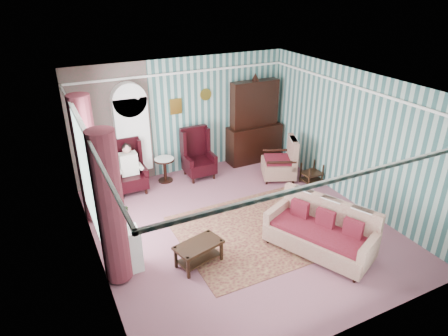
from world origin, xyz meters
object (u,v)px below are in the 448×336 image
wingback_right (199,154)px  plant_stand (124,251)px  round_side_table (165,170)px  coffee_table (199,254)px  sofa (321,226)px  seated_woman (129,169)px  bookcase (133,140)px  dresser_hutch (255,119)px  wingback_left (129,167)px  nest_table (312,173)px  floral_armchair (279,161)px

wingback_right → plant_stand: 3.76m
round_side_table → coffee_table: (-0.51, -3.30, -0.09)m
plant_stand → sofa: (3.30, -1.06, 0.17)m
seated_woman → sofa: seated_woman is taller
bookcase → dresser_hutch: dresser_hutch is taller
wingback_left → sofa: 4.55m
coffee_table → plant_stand: bearing=161.5°
bookcase → wingback_left: 0.68m
bookcase → dresser_hutch: 3.25m
coffee_table → seated_woman: bearing=97.1°
nest_table → coffee_table: bearing=-156.5°
wingback_right → round_side_table: 0.92m
round_side_table → plant_stand: (-1.70, -2.90, 0.10)m
bookcase → sofa: 4.79m
dresser_hutch → wingback_right: bearing=-171.2°
sofa → seated_woman: bearing=8.7°
dresser_hutch → coffee_table: dresser_hutch is taller
wingback_right → coffee_table: wingback_right is taller
dresser_hutch → floral_armchair: dresser_hutch is taller
dresser_hutch → coffee_table: 4.72m
nest_table → plant_stand: bearing=-166.2°
wingback_left → nest_table: 4.37m
seated_woman → sofa: 4.55m
bookcase → plant_stand: (-1.05, -3.14, -0.72)m
coffee_table → wingback_left: bearing=97.1°
bookcase → plant_stand: bearing=-108.5°
round_side_table → bookcase: bearing=159.7°
dresser_hutch → sofa: size_ratio=1.21×
dresser_hutch → wingback_right: (-1.75, -0.27, -0.55)m
nest_table → sofa: bearing=-124.8°
nest_table → plant_stand: 5.02m
round_side_table → floral_armchair: floral_armchair is taller
seated_woman → coffee_table: size_ratio=1.43×
round_side_table → plant_stand: bearing=-120.4°
round_side_table → nest_table: (3.17, -1.70, -0.03)m
round_side_table → floral_armchair: (2.60, -1.10, 0.17)m
bookcase → floral_armchair: size_ratio=2.37×
bookcase → nest_table: 4.37m
bookcase → round_side_table: size_ratio=3.73×
dresser_hutch → plant_stand: dresser_hutch is taller
wingback_right → bookcase: bearing=165.4°
dresser_hutch → nest_table: bearing=-72.6°
wingback_left → wingback_right: (1.75, 0.00, 0.00)m
round_side_table → coffee_table: size_ratio=0.73×
nest_table → sofa: sofa is taller
wingback_left → nest_table: (4.07, -1.55, -0.35)m
wingback_left → plant_stand: bearing=-106.2°
bookcase → wingback_left: bearing=-122.7°
floral_armchair → coffee_table: floral_armchair is taller
seated_woman → bookcase: bearing=57.3°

